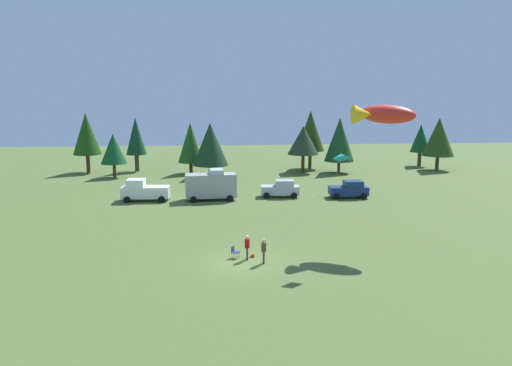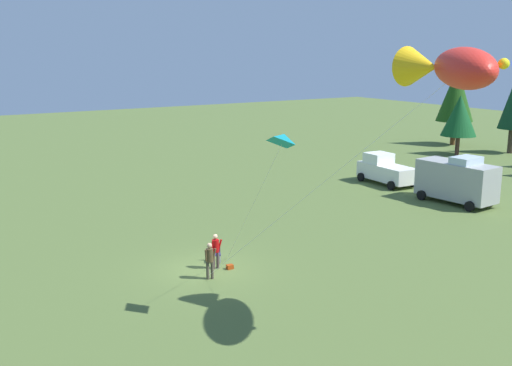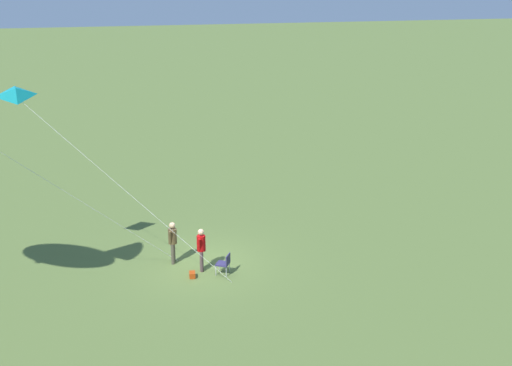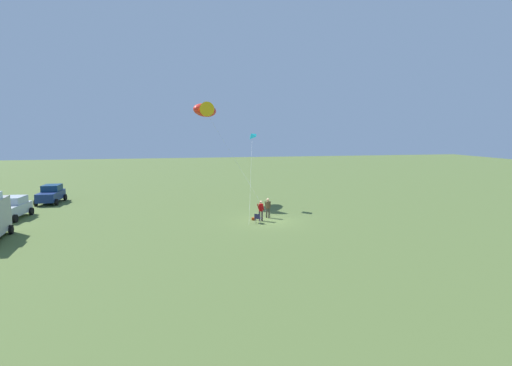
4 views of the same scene
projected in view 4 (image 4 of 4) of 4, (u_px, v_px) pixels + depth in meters
ground_plane at (267, 221)px, 33.99m from camera, size 160.00×160.00×0.00m
person_kite_flyer at (268, 206)px, 35.10m from camera, size 0.39×0.57×1.74m
folding_chair at (258, 218)px, 33.05m from camera, size 0.64×0.64×0.82m
person_spectator at (261, 209)px, 33.90m from camera, size 0.37×0.62×1.74m
backpack_on_grass at (254, 219)px, 34.32m from camera, size 0.23×0.32×0.22m
car_silver_compact at (12, 208)px, 34.80m from camera, size 4.35×2.54×1.89m
car_navy_hatch at (51, 194)px, 42.28m from camera, size 4.26×2.32×1.89m
kite_large_fish at (205, 110)px, 42.05m from camera, size 12.19×6.63×10.55m
kite_delta_teal at (251, 136)px, 39.25m from camera, size 7.94×2.10×7.50m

